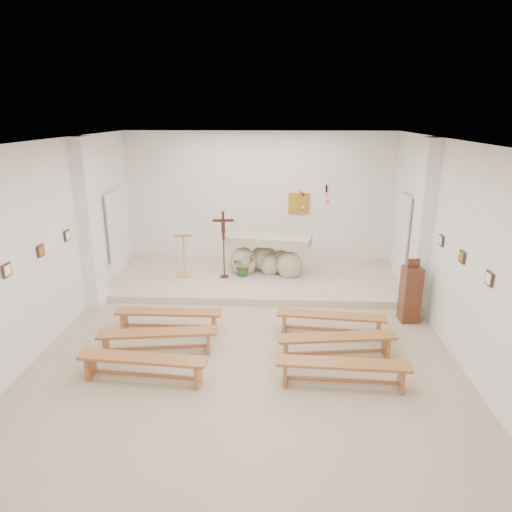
# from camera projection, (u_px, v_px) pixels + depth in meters

# --- Properties ---
(ground) EXTENTS (7.00, 10.00, 0.00)m
(ground) POSITION_uv_depth(u_px,v_px,m) (246.00, 353.00, 7.81)
(ground) COLOR tan
(ground) RESTS_ON ground
(wall_left) EXTENTS (0.02, 10.00, 3.50)m
(wall_left) POSITION_uv_depth(u_px,v_px,m) (33.00, 252.00, 7.45)
(wall_left) COLOR white
(wall_left) RESTS_ON ground
(wall_right) EXTENTS (0.02, 10.00, 3.50)m
(wall_right) POSITION_uv_depth(u_px,v_px,m) (468.00, 259.00, 7.12)
(wall_right) COLOR white
(wall_right) RESTS_ON ground
(wall_back) EXTENTS (7.00, 0.02, 3.50)m
(wall_back) POSITION_uv_depth(u_px,v_px,m) (259.00, 199.00, 12.04)
(wall_back) COLOR white
(wall_back) RESTS_ON ground
(ceiling) EXTENTS (7.00, 10.00, 0.02)m
(ceiling) POSITION_uv_depth(u_px,v_px,m) (245.00, 144.00, 6.76)
(ceiling) COLOR silver
(ceiling) RESTS_ON wall_back
(sanctuary_platform) EXTENTS (6.98, 3.00, 0.15)m
(sanctuary_platform) POSITION_uv_depth(u_px,v_px,m) (257.00, 278.00, 11.12)
(sanctuary_platform) COLOR beige
(sanctuary_platform) RESTS_ON ground
(pilaster_left) EXTENTS (0.26, 0.55, 3.50)m
(pilaster_left) POSITION_uv_depth(u_px,v_px,m) (89.00, 224.00, 9.35)
(pilaster_left) COLOR white
(pilaster_left) RESTS_ON ground
(pilaster_right) EXTENTS (0.26, 0.55, 3.50)m
(pilaster_right) POSITION_uv_depth(u_px,v_px,m) (422.00, 228.00, 9.03)
(pilaster_right) COLOR white
(pilaster_right) RESTS_ON ground
(gold_wall_relief) EXTENTS (0.55, 0.04, 0.55)m
(gold_wall_relief) POSITION_uv_depth(u_px,v_px,m) (299.00, 203.00, 11.99)
(gold_wall_relief) COLOR gold
(gold_wall_relief) RESTS_ON wall_back
(sanctuary_lamp) EXTENTS (0.11, 0.36, 0.44)m
(sanctuary_lamp) POSITION_uv_depth(u_px,v_px,m) (327.00, 199.00, 11.67)
(sanctuary_lamp) COLOR black
(sanctuary_lamp) RESTS_ON wall_back
(station_frame_left_front) EXTENTS (0.03, 0.20, 0.20)m
(station_frame_left_front) POSITION_uv_depth(u_px,v_px,m) (7.00, 270.00, 6.70)
(station_frame_left_front) COLOR #3F271B
(station_frame_left_front) RESTS_ON wall_left
(station_frame_left_mid) EXTENTS (0.03, 0.20, 0.20)m
(station_frame_left_mid) POSITION_uv_depth(u_px,v_px,m) (41.00, 251.00, 7.65)
(station_frame_left_mid) COLOR #3F271B
(station_frame_left_mid) RESTS_ON wall_left
(station_frame_left_rear) EXTENTS (0.03, 0.20, 0.20)m
(station_frame_left_rear) POSITION_uv_depth(u_px,v_px,m) (67.00, 235.00, 8.61)
(station_frame_left_rear) COLOR #3F271B
(station_frame_left_rear) RESTS_ON wall_left
(station_frame_right_front) EXTENTS (0.03, 0.20, 0.20)m
(station_frame_right_front) POSITION_uv_depth(u_px,v_px,m) (489.00, 278.00, 6.37)
(station_frame_right_front) COLOR #3F271B
(station_frame_right_front) RESTS_ON wall_right
(station_frame_right_mid) EXTENTS (0.03, 0.20, 0.20)m
(station_frame_right_mid) POSITION_uv_depth(u_px,v_px,m) (462.00, 257.00, 7.32)
(station_frame_right_mid) COLOR #3F271B
(station_frame_right_mid) RESTS_ON wall_right
(station_frame_right_rear) EXTENTS (0.03, 0.20, 0.20)m
(station_frame_right_rear) POSITION_uv_depth(u_px,v_px,m) (441.00, 240.00, 8.27)
(station_frame_right_rear) COLOR #3F271B
(station_frame_right_rear) RESTS_ON wall_right
(radiator_left) EXTENTS (0.10, 0.85, 0.52)m
(radiator_left) POSITION_uv_depth(u_px,v_px,m) (106.00, 280.00, 10.47)
(radiator_left) COLOR silver
(radiator_left) RESTS_ON ground
(radiator_right) EXTENTS (0.10, 0.85, 0.52)m
(radiator_right) POSITION_uv_depth(u_px,v_px,m) (409.00, 285.00, 10.14)
(radiator_right) COLOR silver
(radiator_right) RESTS_ON ground
(altar) EXTENTS (2.13, 1.13, 1.04)m
(altar) POSITION_uv_depth(u_px,v_px,m) (268.00, 257.00, 11.17)
(altar) COLOR #C1B693
(altar) RESTS_ON sanctuary_platform
(lectern) EXTENTS (0.45, 0.39, 1.12)m
(lectern) POSITION_uv_depth(u_px,v_px,m) (184.00, 254.00, 10.91)
(lectern) COLOR tan
(lectern) RESTS_ON sanctuary_platform
(crucifix_stand) EXTENTS (0.49, 0.21, 1.61)m
(crucifix_stand) POSITION_uv_depth(u_px,v_px,m) (224.00, 240.00, 10.70)
(crucifix_stand) COLOR #3A1B12
(crucifix_stand) RESTS_ON sanctuary_platform
(potted_plant) EXTENTS (0.63, 0.58, 0.57)m
(potted_plant) POSITION_uv_depth(u_px,v_px,m) (243.00, 264.00, 11.01)
(potted_plant) COLOR #275221
(potted_plant) RESTS_ON sanctuary_platform
(donation_pedestal) EXTENTS (0.37, 0.37, 1.28)m
(donation_pedestal) POSITION_uv_depth(u_px,v_px,m) (410.00, 294.00, 8.86)
(donation_pedestal) COLOR #512917
(donation_pedestal) RESTS_ON ground
(bench_left_front) EXTENTS (1.97, 0.32, 0.42)m
(bench_left_front) POSITION_uv_depth(u_px,v_px,m) (169.00, 316.00, 8.49)
(bench_left_front) COLOR #AC6132
(bench_left_front) RESTS_ON ground
(bench_right_front) EXTENTS (1.99, 0.51, 0.42)m
(bench_right_front) POSITION_uv_depth(u_px,v_px,m) (331.00, 320.00, 8.35)
(bench_right_front) COLOR #AC6132
(bench_right_front) RESTS_ON ground
(bench_left_second) EXTENTS (2.00, 0.58, 0.42)m
(bench_left_second) POSITION_uv_depth(u_px,v_px,m) (157.00, 337.00, 7.69)
(bench_left_second) COLOR #AC6132
(bench_left_second) RESTS_ON ground
(bench_right_second) EXTENTS (2.00, 0.57, 0.42)m
(bench_right_second) POSITION_uv_depth(u_px,v_px,m) (336.00, 341.00, 7.55)
(bench_right_second) COLOR #AC6132
(bench_right_second) RESTS_ON ground
(bench_left_third) EXTENTS (1.99, 0.48, 0.42)m
(bench_left_third) POSITION_uv_depth(u_px,v_px,m) (143.00, 363.00, 6.90)
(bench_left_third) COLOR #AC6132
(bench_left_third) RESTS_ON ground
(bench_right_third) EXTENTS (1.99, 0.41, 0.42)m
(bench_right_third) POSITION_uv_depth(u_px,v_px,m) (343.00, 368.00, 6.75)
(bench_right_third) COLOR #AC6132
(bench_right_third) RESTS_ON ground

